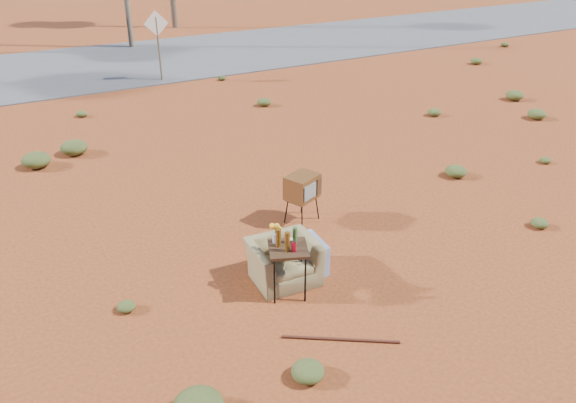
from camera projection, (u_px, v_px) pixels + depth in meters
ground at (315, 283)px, 8.26m from camera, size 140.00×140.00×0.00m
highway at (95, 66)px, 19.92m from camera, size 140.00×7.00×0.04m
armchair at (289, 255)px, 8.21m from camera, size 1.18×0.73×0.84m
tv_unit at (302, 188)px, 9.63m from camera, size 0.67×0.61×0.88m
side_table at (285, 245)px, 7.70m from camera, size 0.69×0.69×1.07m
rusty_bar at (341, 339)px, 7.13m from camera, size 1.28×0.85×0.04m
road_sign at (157, 33)px, 17.55m from camera, size 0.78×0.06×2.19m
scrub_patch at (166, 176)px, 11.27m from camera, size 17.49×8.07×0.33m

